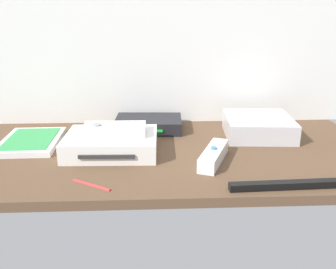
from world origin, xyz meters
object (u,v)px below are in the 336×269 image
(network_router, at_px, (149,124))
(remote_classic_pad, at_px, (114,129))
(stylus_pen, at_px, (91,184))
(game_console, at_px, (111,144))
(remote_wand, at_px, (214,155))
(sensor_bar, at_px, (292,185))
(mini_computer, at_px, (258,126))
(game_case, at_px, (31,141))

(network_router, height_order, remote_classic_pad, remote_classic_pad)
(remote_classic_pad, relative_size, stylus_pen, 1.61)
(game_console, xyz_separation_m, remote_wand, (0.23, -0.07, -0.01))
(remote_wand, bearing_deg, sensor_bar, -24.66)
(mini_computer, height_order, network_router, mini_computer)
(game_case, distance_m, network_router, 0.31)
(network_router, bearing_deg, stylus_pen, -104.80)
(game_console, relative_size, game_case, 1.12)
(game_console, xyz_separation_m, game_case, (-0.21, 0.07, -0.01))
(game_case, height_order, stylus_pen, game_case)
(mini_computer, relative_size, remote_classic_pad, 1.26)
(game_case, xyz_separation_m, sensor_bar, (0.56, -0.27, -0.00))
(game_case, distance_m, sensor_bar, 0.62)
(mini_computer, distance_m, network_router, 0.30)
(game_console, relative_size, sensor_bar, 0.89)
(game_case, bearing_deg, stylus_pen, -53.45)
(game_console, relative_size, remote_wand, 1.42)
(mini_computer, distance_m, remote_wand, 0.23)
(remote_wand, relative_size, stylus_pen, 1.67)
(game_case, height_order, remote_classic_pad, remote_classic_pad)
(sensor_bar, distance_m, stylus_pen, 0.38)
(remote_classic_pad, bearing_deg, sensor_bar, -30.34)
(mini_computer, relative_size, sensor_bar, 0.76)
(game_console, xyz_separation_m, mini_computer, (0.38, 0.11, 0.00))
(mini_computer, distance_m, stylus_pen, 0.49)
(game_case, height_order, remote_wand, remote_wand)
(remote_wand, relative_size, sensor_bar, 0.63)
(remote_wand, height_order, sensor_bar, remote_wand)
(remote_wand, bearing_deg, game_console, -174.32)
(remote_wand, bearing_deg, remote_classic_pad, -176.55)
(game_console, relative_size, network_router, 1.16)
(network_router, xyz_separation_m, stylus_pen, (-0.11, -0.34, -0.01))
(mini_computer, height_order, remote_classic_pad, remote_classic_pad)
(game_console, height_order, sensor_bar, game_console)
(sensor_bar, height_order, stylus_pen, sensor_bar)
(remote_wand, height_order, remote_classic_pad, remote_classic_pad)
(mini_computer, height_order, remote_wand, mini_computer)
(network_router, xyz_separation_m, sensor_bar, (0.27, -0.37, -0.01))
(mini_computer, xyz_separation_m, stylus_pen, (-0.40, -0.28, -0.02))
(network_router, distance_m, remote_classic_pad, 0.18)
(game_case, distance_m, remote_wand, 0.45)
(network_router, distance_m, sensor_bar, 0.46)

